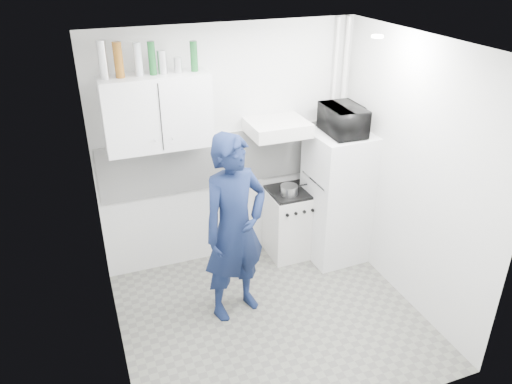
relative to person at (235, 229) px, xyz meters
name	(u,v)px	position (x,y,z in m)	size (l,w,h in m)	color
floor	(272,319)	(0.27, -0.27, -0.92)	(2.80, 2.80, 0.00)	#53524D
ceiling	(277,45)	(0.27, -0.27, 1.68)	(2.80, 2.80, 0.00)	white
wall_back	(229,149)	(0.27, 0.98, 0.38)	(2.80, 2.80, 0.00)	silver
wall_left	(106,231)	(-1.13, -0.27, 0.38)	(2.60, 2.60, 0.00)	silver
wall_right	(411,176)	(1.67, -0.27, 0.38)	(2.60, 2.60, 0.00)	silver
person	(235,229)	(0.00, 0.00, 0.00)	(0.67, 0.44, 1.84)	#101A3B
stove	(290,223)	(0.90, 0.73, -0.53)	(0.49, 0.49, 0.78)	silver
fridge	(337,197)	(1.37, 0.52, -0.18)	(0.62, 0.62, 1.49)	white
stove_top	(291,192)	(0.90, 0.73, -0.12)	(0.47, 0.47, 0.03)	black
saucepan	(289,190)	(0.84, 0.66, -0.06)	(0.19, 0.19, 0.10)	silver
microwave	(344,120)	(1.37, 0.52, 0.71)	(0.36, 0.53, 0.29)	black
bottle_a	(103,60)	(-0.90, 0.80, 1.44)	(0.08, 0.08, 0.33)	silver
bottle_b	(118,60)	(-0.77, 0.80, 1.43)	(0.08, 0.08, 0.31)	brown
bottle_c	(138,59)	(-0.60, 0.80, 1.43)	(0.07, 0.07, 0.30)	#B2B7BC
bottle_d	(152,58)	(-0.48, 0.80, 1.43)	(0.07, 0.07, 0.30)	#144C1E
canister_a	(162,62)	(-0.39, 0.80, 1.38)	(0.08, 0.08, 0.21)	silver
canister_b	(178,65)	(-0.25, 0.80, 1.35)	(0.07, 0.07, 0.14)	silver
bottle_e	(194,56)	(-0.10, 0.80, 1.41)	(0.07, 0.07, 0.27)	#144C1E
upper_cabinet	(157,112)	(-0.48, 0.80, 0.93)	(1.00, 0.35, 0.70)	white
range_hood	(277,128)	(0.72, 0.73, 0.65)	(0.60, 0.50, 0.14)	silver
backsplash	(229,159)	(0.27, 0.96, 0.28)	(2.74, 0.03, 0.60)	white
pipe_a	(340,136)	(1.57, 0.90, 0.38)	(0.05, 0.05, 2.60)	silver
pipe_b	(331,138)	(1.45, 0.90, 0.38)	(0.04, 0.04, 2.60)	silver
ceiling_spot_fixture	(377,36)	(1.27, -0.07, 1.65)	(0.10, 0.10, 0.02)	white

